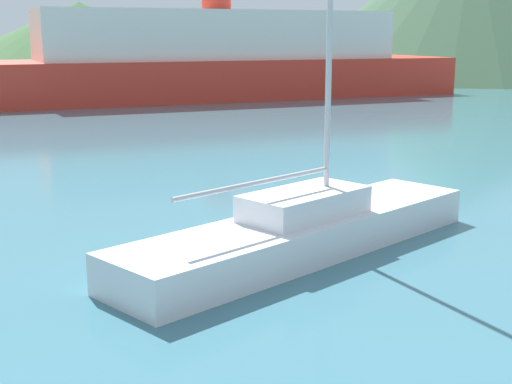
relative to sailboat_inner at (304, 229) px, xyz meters
The scene contains 4 objects.
sailboat_inner is the anchor object (origin of this frame).
ferry_distant 36.48m from the sailboat_inner, 81.11° to the left, with size 35.21×12.84×7.53m.
hill_central 64.25m from the sailboat_inner, 92.64° to the left, with size 33.88×33.88×7.59m.
hill_east 68.73m from the sailboat_inner, 56.63° to the left, with size 42.02×42.02×15.75m.
Camera 1 is at (-3.08, 0.13, 4.40)m, focal length 50.00 mm.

